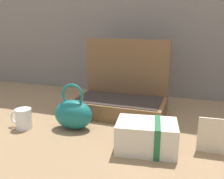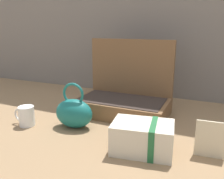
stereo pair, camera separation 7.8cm
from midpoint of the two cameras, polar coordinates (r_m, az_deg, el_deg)
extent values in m
plane|color=#8C6D4C|center=(1.06, -0.60, -9.10)|extent=(6.00, 6.00, 0.00)
cube|color=brown|center=(1.19, -0.27, -4.30)|extent=(0.45, 0.24, 0.08)
cube|color=#332823|center=(1.17, -0.27, -2.40)|extent=(0.41, 0.22, 0.00)
cube|color=brown|center=(1.27, 1.72, 3.73)|extent=(0.45, 0.02, 0.37)
ellipsoid|color=#196B66|center=(1.04, -11.39, -5.95)|extent=(0.18, 0.12, 0.13)
torus|color=#196B66|center=(1.02, -11.65, -1.30)|extent=(0.10, 0.02, 0.10)
cube|color=beige|center=(0.86, 5.67, -11.12)|extent=(0.23, 0.17, 0.11)
cube|color=#236638|center=(0.86, 8.17, -11.26)|extent=(0.04, 0.15, 0.11)
cylinder|color=white|center=(1.12, -22.35, -6.52)|extent=(0.07, 0.07, 0.09)
torus|color=white|center=(1.14, -23.84, -6.21)|extent=(0.06, 0.01, 0.06)
cube|color=beige|center=(0.89, 20.63, -10.42)|extent=(0.10, 0.01, 0.13)
camera|label=1|loc=(0.04, -92.25, -0.61)|focal=38.06mm
camera|label=2|loc=(0.04, 87.75, 0.61)|focal=38.06mm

